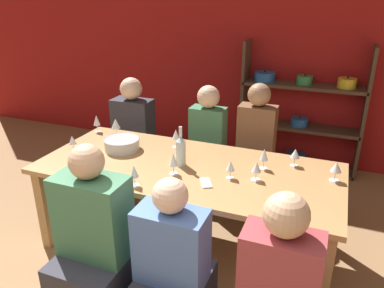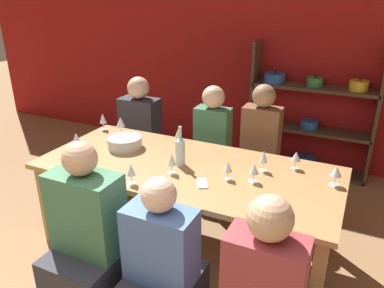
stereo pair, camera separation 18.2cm
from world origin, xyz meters
TOP-DOWN VIEW (x-y plane):
  - wall_back_red at (0.00, 3.83)m, footprint 8.80×0.06m
  - shelf_unit at (0.65, 3.63)m, footprint 1.39×0.30m
  - dining_table at (0.05, 1.71)m, footprint 2.35×1.04m
  - mixing_bowl at (-0.60, 1.82)m, footprint 0.31×0.31m
  - wine_bottle_green at (-0.01, 1.71)m, footprint 0.08×0.08m
  - wine_glass_empty_a at (-0.18, 1.29)m, footprint 0.07×0.07m
  - wine_glass_red_a at (0.00, 1.56)m, footprint 0.07×0.07m
  - wine_glass_red_b at (0.60, 1.69)m, footprint 0.07×0.07m
  - wine_glass_empty_b at (0.82, 2.03)m, footprint 0.07×0.07m
  - wine_glass_white_a at (1.13, 1.88)m, footprint 0.08×0.08m
  - wine_glass_red_c at (0.41, 1.64)m, footprint 0.06×0.06m
  - wine_glass_empty_c at (-1.06, 2.10)m, footprint 0.07×0.07m
  - wine_glass_white_b at (0.61, 1.89)m, footprint 0.06×0.06m
  - wine_glass_empty_d at (-0.81, 2.06)m, footprint 0.08×0.08m
  - wine_glass_white_c at (-0.95, 1.60)m, footprint 0.06×0.06m
  - wine_glass_red_d at (-0.19, 2.03)m, footprint 0.07×0.07m
  - cell_phone at (0.28, 1.50)m, footprint 0.13×0.17m
  - person_near_a at (0.29, 0.88)m, footprint 0.42×0.52m
  - person_far_a at (-0.07, 2.53)m, footprint 0.34×0.43m
  - person_far_b at (0.41, 2.54)m, footprint 0.35×0.43m
  - person_near_c at (-0.23, 0.86)m, footprint 0.45×0.57m
  - person_far_c at (-0.91, 2.52)m, footprint 0.42×0.52m

SIDE VIEW (x-z plane):
  - person_near_a at x=0.29m, z-range -0.15..0.94m
  - person_near_c at x=-0.23m, z-range -0.17..1.04m
  - person_far_c at x=-0.91m, z-range -0.16..1.05m
  - person_far_a at x=-0.07m, z-range -0.14..1.06m
  - person_far_b at x=0.41m, z-range -0.15..1.11m
  - shelf_unit at x=0.65m, z-range -0.13..1.37m
  - dining_table at x=0.05m, z-range 0.29..1.04m
  - cell_phone at x=0.28m, z-range 0.75..0.76m
  - mixing_bowl at x=-0.60m, z-range 0.75..0.85m
  - wine_glass_red_c at x=0.41m, z-range 0.77..0.91m
  - wine_glass_red_b at x=0.60m, z-range 0.77..0.92m
  - wine_glass_empty_b at x=0.82m, z-range 0.78..0.92m
  - wine_glass_white_a at x=1.13m, z-range 0.78..0.92m
  - wine_glass_empty_a at x=-0.18m, z-range 0.78..0.93m
  - wine_glass_white_c at x=-0.95m, z-range 0.78..0.93m
  - wine_glass_red_a at x=0.00m, z-range 0.77..0.94m
  - wine_glass_white_b at x=0.61m, z-range 0.78..0.94m
  - wine_glass_empty_c at x=-1.06m, z-range 0.78..0.95m
  - wine_glass_red_d at x=-0.19m, z-range 0.78..0.95m
  - wine_bottle_green at x=-0.01m, z-range 0.71..1.03m
  - wine_glass_empty_d at x=-0.81m, z-range 0.79..0.97m
  - wall_back_red at x=0.00m, z-range 0.00..2.70m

